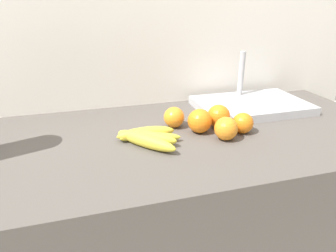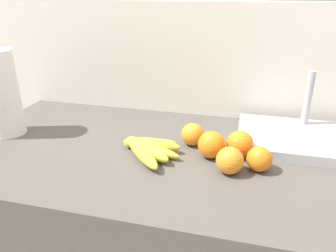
% 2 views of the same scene
% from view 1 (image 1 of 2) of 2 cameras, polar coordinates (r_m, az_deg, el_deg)
% --- Properties ---
extents(counter, '(1.50, 0.68, 0.88)m').
position_cam_1_polar(counter, '(1.27, 2.33, -19.87)').
color(counter, '#514C47').
rests_on(counter, ground).
extents(wall_back, '(1.90, 0.06, 1.30)m').
position_cam_1_polar(wall_back, '(1.44, -2.15, -3.93)').
color(wall_back, silver).
rests_on(wall_back, ground).
extents(banana_bunch, '(0.20, 0.20, 0.04)m').
position_cam_1_polar(banana_bunch, '(0.96, -4.09, -2.00)').
color(banana_bunch, gold).
rests_on(banana_bunch, counter).
extents(orange_right, '(0.07, 0.07, 0.07)m').
position_cam_1_polar(orange_right, '(1.07, 1.13, 1.64)').
color(orange_right, orange).
rests_on(orange_right, counter).
extents(orange_far_right, '(0.08, 0.08, 0.08)m').
position_cam_1_polar(orange_far_right, '(1.08, 9.39, 1.85)').
color(orange_far_right, orange).
rests_on(orange_far_right, counter).
extents(orange_back_right, '(0.08, 0.08, 0.08)m').
position_cam_1_polar(orange_back_right, '(1.03, 5.96, 0.89)').
color(orange_back_right, orange).
rests_on(orange_back_right, counter).
extents(orange_back_left, '(0.07, 0.07, 0.07)m').
position_cam_1_polar(orange_back_left, '(1.05, 13.75, 0.55)').
color(orange_back_left, orange).
rests_on(orange_back_left, counter).
extents(orange_center, '(0.08, 0.08, 0.08)m').
position_cam_1_polar(orange_center, '(0.99, 10.73, -0.47)').
color(orange_center, orange).
rests_on(orange_center, counter).
extents(sink_basin, '(0.43, 0.29, 0.22)m').
position_cam_1_polar(sink_basin, '(1.30, 15.12, 3.89)').
color(sink_basin, '#B7BABF').
rests_on(sink_basin, counter).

